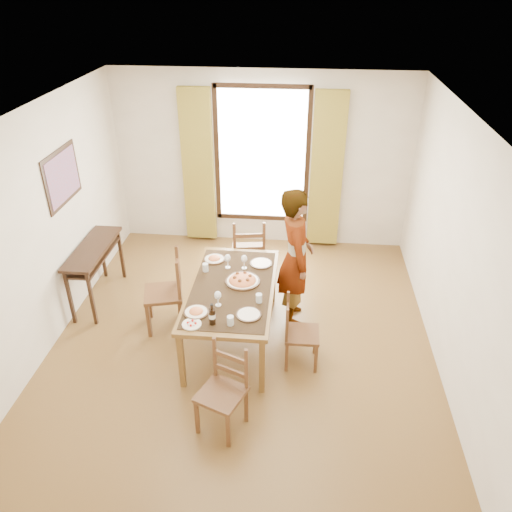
# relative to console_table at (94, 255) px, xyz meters

# --- Properties ---
(ground) EXTENTS (5.00, 5.00, 0.00)m
(ground) POSITION_rel_console_table_xyz_m (2.03, -0.60, -0.68)
(ground) COLOR brown
(ground) RESTS_ON ground
(room_shell) EXTENTS (4.60, 5.10, 2.74)m
(room_shell) POSITION_rel_console_table_xyz_m (2.03, -0.47, 0.86)
(room_shell) COLOR silver
(room_shell) RESTS_ON ground
(console_table) EXTENTS (0.38, 1.20, 0.80)m
(console_table) POSITION_rel_console_table_xyz_m (0.00, 0.00, 0.00)
(console_table) COLOR black
(console_table) RESTS_ON ground
(dining_table) EXTENTS (0.97, 1.79, 0.76)m
(dining_table) POSITION_rel_console_table_xyz_m (1.91, -0.67, 0.01)
(dining_table) COLOR brown
(dining_table) RESTS_ON ground
(chair_west) EXTENTS (0.55, 0.55, 1.02)m
(chair_west) POSITION_rel_console_table_xyz_m (1.07, -0.48, -0.21)
(chair_west) COLOR brown
(chair_west) RESTS_ON ground
(chair_north) EXTENTS (0.52, 0.52, 1.03)m
(chair_north) POSITION_rel_console_table_xyz_m (1.97, 0.58, -0.20)
(chair_north) COLOR brown
(chair_north) RESTS_ON ground
(chair_south) EXTENTS (0.53, 0.53, 0.91)m
(chair_south) POSITION_rel_console_table_xyz_m (2.00, -1.98, -0.26)
(chair_south) COLOR brown
(chair_south) RESTS_ON ground
(chair_east) EXTENTS (0.38, 0.38, 0.85)m
(chair_east) POSITION_rel_console_table_xyz_m (2.70, -1.00, -0.29)
(chair_east) COLOR brown
(chair_east) RESTS_ON ground
(man) EXTENTS (0.78, 0.62, 1.78)m
(man) POSITION_rel_console_table_xyz_m (2.62, -0.18, 0.21)
(man) COLOR gray
(man) RESTS_ON ground
(plate_sw) EXTENTS (0.27, 0.27, 0.05)m
(plate_sw) POSITION_rel_console_table_xyz_m (1.60, -1.20, 0.10)
(plate_sw) COLOR silver
(plate_sw) RESTS_ON dining_table
(plate_se) EXTENTS (0.27, 0.27, 0.05)m
(plate_se) POSITION_rel_console_table_xyz_m (2.16, -1.18, 0.10)
(plate_se) COLOR silver
(plate_se) RESTS_ON dining_table
(plate_nw) EXTENTS (0.27, 0.27, 0.05)m
(plate_nw) POSITION_rel_console_table_xyz_m (1.61, -0.09, 0.10)
(plate_nw) COLOR silver
(plate_nw) RESTS_ON dining_table
(plate_ne) EXTENTS (0.27, 0.27, 0.05)m
(plate_ne) POSITION_rel_console_table_xyz_m (2.20, -0.14, 0.10)
(plate_ne) COLOR silver
(plate_ne) RESTS_ON dining_table
(pasta_platter) EXTENTS (0.40, 0.40, 0.10)m
(pasta_platter) POSITION_rel_console_table_xyz_m (2.02, -0.56, 0.12)
(pasta_platter) COLOR red
(pasta_platter) RESTS_ON dining_table
(caprese_plate) EXTENTS (0.20, 0.20, 0.04)m
(caprese_plate) POSITION_rel_console_table_xyz_m (1.60, -1.40, 0.09)
(caprese_plate) COLOR silver
(caprese_plate) RESTS_ON dining_table
(wine_glass_a) EXTENTS (0.08, 0.08, 0.18)m
(wine_glass_a) POSITION_rel_console_table_xyz_m (1.81, -1.04, 0.16)
(wine_glass_a) COLOR white
(wine_glass_a) RESTS_ON dining_table
(wine_glass_b) EXTENTS (0.08, 0.08, 0.18)m
(wine_glass_b) POSITION_rel_console_table_xyz_m (2.00, -0.25, 0.16)
(wine_glass_b) COLOR white
(wine_glass_b) RESTS_ON dining_table
(wine_glass_c) EXTENTS (0.08, 0.08, 0.18)m
(wine_glass_c) POSITION_rel_console_table_xyz_m (1.80, -0.26, 0.16)
(wine_glass_c) COLOR white
(wine_glass_c) RESTS_ON dining_table
(tumbler_a) EXTENTS (0.07, 0.07, 0.10)m
(tumbler_a) POSITION_rel_console_table_xyz_m (2.25, -0.93, 0.12)
(tumbler_a) COLOR silver
(tumbler_a) RESTS_ON dining_table
(tumbler_b) EXTENTS (0.07, 0.07, 0.10)m
(tumbler_b) POSITION_rel_console_table_xyz_m (1.55, -0.36, 0.12)
(tumbler_b) COLOR silver
(tumbler_b) RESTS_ON dining_table
(tumbler_c) EXTENTS (0.07, 0.07, 0.10)m
(tumbler_c) POSITION_rel_console_table_xyz_m (1.99, -1.35, 0.12)
(tumbler_c) COLOR silver
(tumbler_c) RESTS_ON dining_table
(wine_bottle) EXTENTS (0.07, 0.07, 0.25)m
(wine_bottle) POSITION_rel_console_table_xyz_m (1.81, -1.36, 0.20)
(wine_bottle) COLOR black
(wine_bottle) RESTS_ON dining_table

